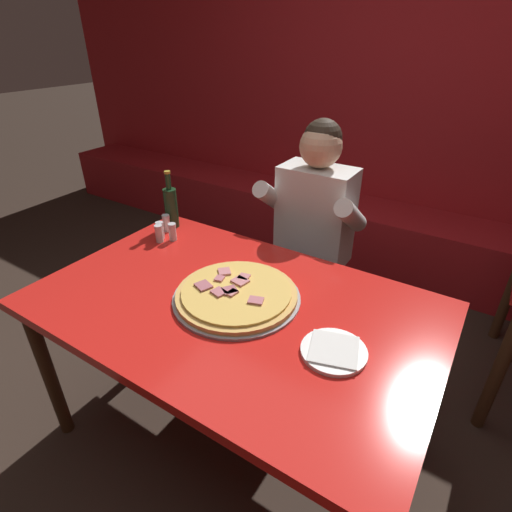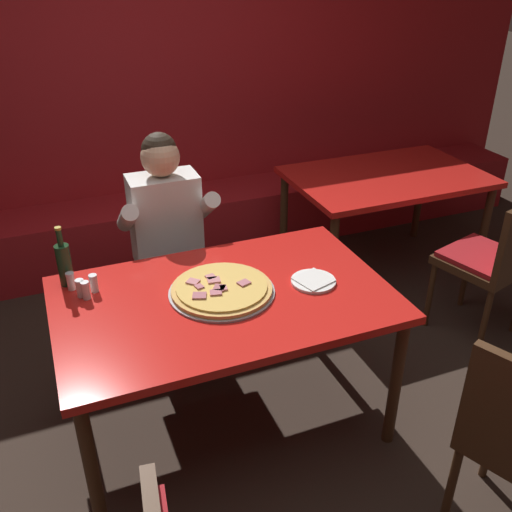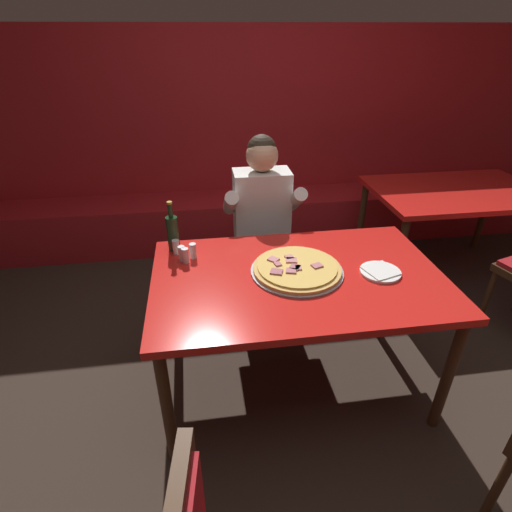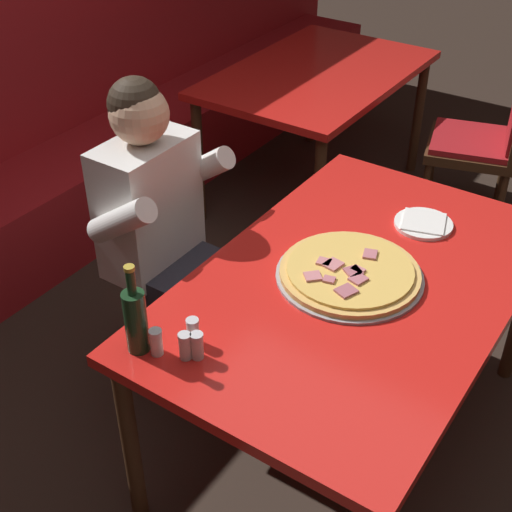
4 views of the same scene
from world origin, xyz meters
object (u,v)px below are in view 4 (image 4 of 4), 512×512
(shaker_black_pepper, at_px, (185,347))
(main_dining_table, at_px, (355,297))
(shaker_oregano, at_px, (193,332))
(plate_white_paper, at_px, (423,223))
(beer_bottle, at_px, (136,319))
(shaker_parmesan, at_px, (197,347))
(shaker_red_pepper_flakes, at_px, (156,343))
(dining_chair_side_aisle, at_px, (489,136))
(background_dining_table, at_px, (317,85))
(diner_seated_blue_shirt, at_px, (167,230))
(pizza, at_px, (350,273))

(shaker_black_pepper, bearing_deg, main_dining_table, -21.49)
(main_dining_table, relative_size, shaker_oregano, 17.40)
(main_dining_table, xyz_separation_m, plate_white_paper, (0.42, -0.05, 0.08))
(plate_white_paper, distance_m, shaker_oregano, 1.00)
(beer_bottle, distance_m, shaker_parmesan, 0.19)
(shaker_red_pepper_flakes, relative_size, shaker_oregano, 1.00)
(shaker_oregano, relative_size, dining_chair_side_aisle, 0.09)
(beer_bottle, bearing_deg, shaker_oregano, -46.83)
(main_dining_table, distance_m, dining_chair_side_aisle, 1.71)
(background_dining_table, bearing_deg, shaker_oregano, -159.34)
(beer_bottle, height_order, diner_seated_blue_shirt, diner_seated_blue_shirt)
(shaker_red_pepper_flakes, xyz_separation_m, dining_chair_side_aisle, (2.33, -0.20, -0.24))
(main_dining_table, bearing_deg, shaker_oregano, 154.49)
(main_dining_table, xyz_separation_m, diner_seated_blue_shirt, (-0.06, 0.75, 0.02))
(beer_bottle, distance_m, shaker_oregano, 0.17)
(main_dining_table, relative_size, dining_chair_side_aisle, 1.60)
(shaker_parmesan, bearing_deg, plate_white_paper, -14.24)
(shaker_black_pepper, bearing_deg, plate_white_paper, -15.40)
(plate_white_paper, bearing_deg, shaker_red_pepper_flakes, 161.20)
(shaker_parmesan, distance_m, dining_chair_side_aisle, 2.29)
(shaker_black_pepper, xyz_separation_m, background_dining_table, (2.13, 0.80, -0.12))
(diner_seated_blue_shirt, xyz_separation_m, background_dining_table, (1.60, 0.28, -0.03))
(shaker_black_pepper, height_order, shaker_parmesan, same)
(plate_white_paper, xyz_separation_m, shaker_parmesan, (-1.00, 0.25, 0.03))
(main_dining_table, height_order, shaker_red_pepper_flakes, shaker_red_pepper_flakes)
(beer_bottle, xyz_separation_m, shaker_red_pepper_flakes, (0.01, -0.06, -0.07))
(shaker_red_pepper_flakes, distance_m, shaker_black_pepper, 0.08)
(plate_white_paper, relative_size, beer_bottle, 0.72)
(shaker_parmesan, xyz_separation_m, background_dining_table, (2.11, 0.83, -0.12))
(plate_white_paper, relative_size, dining_chair_side_aisle, 0.23)
(pizza, distance_m, background_dining_table, 1.84)
(shaker_red_pepper_flakes, height_order, shaker_parmesan, same)
(plate_white_paper, height_order, shaker_black_pepper, shaker_black_pepper)
(shaker_red_pepper_flakes, bearing_deg, main_dining_table, -26.40)
(shaker_oregano, xyz_separation_m, diner_seated_blue_shirt, (0.47, 0.50, -0.09))
(shaker_black_pepper, distance_m, background_dining_table, 2.28)
(shaker_red_pepper_flakes, relative_size, dining_chair_side_aisle, 0.09)
(beer_bottle, height_order, shaker_oregano, beer_bottle)
(shaker_black_pepper, bearing_deg, pizza, -19.16)
(plate_white_paper, distance_m, shaker_red_pepper_flakes, 1.11)
(shaker_parmesan, height_order, diner_seated_blue_shirt, diner_seated_blue_shirt)
(main_dining_table, height_order, shaker_oregano, shaker_oregano)
(pizza, height_order, dining_chair_side_aisle, dining_chair_side_aisle)
(main_dining_table, xyz_separation_m, shaker_red_pepper_flakes, (-0.63, 0.31, 0.11))
(pizza, relative_size, shaker_parmesan, 5.61)
(shaker_black_pepper, distance_m, shaker_parmesan, 0.03)
(dining_chair_side_aisle, bearing_deg, shaker_black_pepper, 177.05)
(dining_chair_side_aisle, bearing_deg, shaker_parmesan, 177.71)
(main_dining_table, relative_size, plate_white_paper, 7.13)
(main_dining_table, relative_size, diner_seated_blue_shirt, 1.17)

